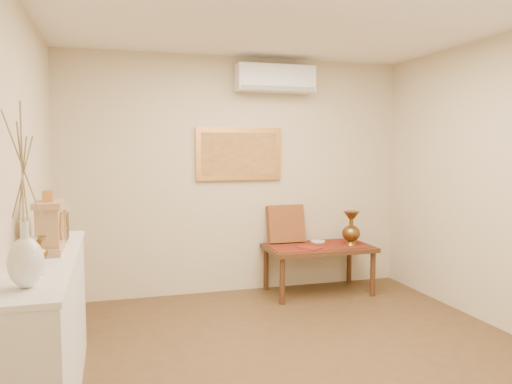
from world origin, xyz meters
name	(u,v)px	position (x,y,z in m)	size (l,w,h in m)	color
floor	(313,371)	(0.00, 0.00, 0.00)	(4.50, 4.50, 0.00)	brown
ceiling	(317,0)	(0.00, 0.00, 2.70)	(4.50, 4.50, 0.00)	white
wall_back	(238,176)	(0.00, 2.25, 1.35)	(4.00, 0.02, 2.70)	beige
wall_left	(12,200)	(-2.00, 0.00, 1.35)	(0.02, 4.50, 2.70)	beige
white_vase	(23,196)	(-1.83, -0.71, 1.43)	(0.17, 0.17, 0.91)	silver
candlestick	(33,257)	(-1.83, -0.50, 1.09)	(0.10, 0.10, 0.21)	silver
brass_urn_small	(39,246)	(-1.83, -0.20, 1.09)	(0.10, 0.10, 0.22)	brown
table_cloth	(318,245)	(0.85, 1.88, 0.55)	(1.14, 0.59, 0.01)	maroon
brass_urn_tall	(351,224)	(1.21, 1.79, 0.79)	(0.21, 0.21, 0.47)	brown
plate	(318,241)	(0.92, 2.06, 0.56)	(0.18, 0.18, 0.01)	silver
menu	(309,248)	(0.68, 1.74, 0.56)	(0.18, 0.25, 0.01)	maroon
cushion	(286,224)	(0.55, 2.14, 0.78)	(0.44, 0.10, 0.44)	#5B1A12
display_ledge	(48,333)	(-1.82, 0.00, 0.49)	(0.37, 2.02, 0.98)	silver
mantel_clock	(50,226)	(-1.81, 0.14, 1.15)	(0.17, 0.36, 0.41)	tan
wooden_chest	(57,225)	(-1.81, 0.57, 1.10)	(0.16, 0.21, 0.24)	tan
low_table	(318,251)	(0.85, 1.88, 0.48)	(1.20, 0.70, 0.55)	#492916
painting	(239,154)	(0.00, 2.22, 1.60)	(1.00, 0.06, 0.60)	#CD8941
ac_unit	(275,79)	(0.40, 2.12, 2.45)	(0.90, 0.25, 0.30)	silver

